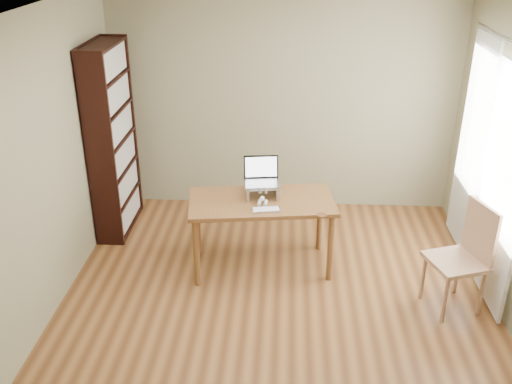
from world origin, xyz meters
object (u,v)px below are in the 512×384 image
object	(u,v)px
desk	(262,209)
bookshelf	(112,140)
keyboard	(266,210)
laptop	(262,176)
cat	(264,189)
chair	(466,255)

from	to	relation	value
desk	bookshelf	bearing A→B (deg)	147.65
keyboard	desk	bearing A→B (deg)	93.75
laptop	cat	size ratio (longest dim) A/B	0.76
desk	cat	size ratio (longest dim) A/B	3.06
bookshelf	laptop	world-z (taller)	bookshelf
chair	desk	bearing A→B (deg)	143.22
desk	keyboard	xyz separation A→B (m)	(0.05, -0.22, 0.11)
desk	chair	distance (m)	1.92
bookshelf	laptop	distance (m)	1.78
desk	keyboard	bearing A→B (deg)	-84.15
laptop	keyboard	xyz separation A→B (m)	(0.05, -0.36, -0.18)
cat	chair	bearing A→B (deg)	-17.73
chair	keyboard	bearing A→B (deg)	149.37
laptop	cat	xyz separation A→B (m)	(0.02, -0.03, -0.13)
cat	bookshelf	bearing A→B (deg)	162.00
keyboard	bookshelf	bearing A→B (deg)	140.39
desk	keyboard	size ratio (longest dim) A/B	5.32
laptop	keyboard	size ratio (longest dim) A/B	1.32
desk	cat	distance (m)	0.20
desk	laptop	world-z (taller)	laptop
desk	keyboard	world-z (taller)	keyboard
desk	cat	xyz separation A→B (m)	(0.02, 0.11, 0.16)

